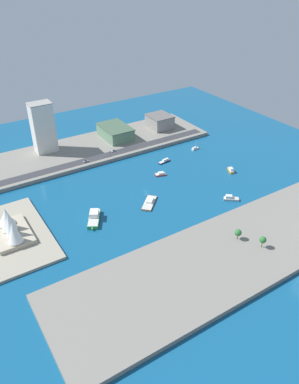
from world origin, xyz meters
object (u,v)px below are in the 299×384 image
Objects in this scene: ferry_green_doubledeck at (94,218)px; traffic_light_waterfront at (110,153)px; yacht_sleek_gray at (231,198)px; terminal_long_green at (115,132)px; opera_landmark at (10,226)px; sedan_silver at (86,161)px; sailboat_small_white at (195,148)px; patrol_launch_navy at (164,161)px; carpark_squat_concrete at (160,121)px; water_taxi_orange at (231,170)px; barge_flat_brown at (149,202)px; hotel_broad_white at (43,128)px; tugboat_red at (161,174)px; van_white at (114,151)px.

traffic_light_waterfront is (80.37, -55.11, 5.42)m from ferry_green_doubledeck.
yacht_sleek_gray is 155.91m from terminal_long_green.
terminal_long_green is 47.28m from traffic_light_waterfront.
sedan_silver is at bearing -51.28° from opera_landmark.
patrol_launch_navy is (-6.43, 42.66, -0.02)m from sailboat_small_white.
water_taxi_orange is at bearing -179.16° from carpark_squat_concrete.
hotel_broad_white is at bearing 16.72° from barge_flat_brown.
tugboat_red is 69.37m from yacht_sleek_gray.
ferry_green_doubledeck is at bearing 130.59° from carpark_squat_concrete.
terminal_long_green is at bearing -34.29° from ferry_green_doubledeck.
tugboat_red is at bearing -137.49° from sedan_silver.
patrol_launch_navy is 109.43m from ferry_green_doubledeck.
water_taxi_orange is 1.76× the size of traffic_light_waterfront.
opera_landmark is at bearing 103.19° from patrol_launch_navy.
water_taxi_orange is 135.96m from sedan_silver.
tugboat_red is at bearing 113.10° from sailboat_small_white.
opera_landmark is at bearing 81.22° from barge_flat_brown.
sedan_silver is 0.72× the size of traffic_light_waterfront.
sedan_silver is 113.42m from opera_landmark.
carpark_squat_concrete is at bearing -69.30° from van_white.
terminal_long_green reaches higher than barge_flat_brown.
sailboat_small_white is 112.98m from sedan_silver.
tugboat_red is 89.78m from terminal_long_green.
sedan_silver is (82.71, 107.87, 2.80)m from water_taxi_orange.
water_taxi_orange is at bearing -133.41° from traffic_light_waterfront.
hotel_broad_white is at bearing 83.64° from terminal_long_green.
hotel_broad_white is at bearing 61.50° from sailboat_small_white.
sailboat_small_white is 202.54m from opera_landmark.
opera_landmark is (-76.62, 121.05, 5.23)m from van_white.
terminal_long_green is at bearing -96.36° from hotel_broad_white.
water_taxi_orange is at bearing -139.51° from patrol_launch_navy.
carpark_squat_concrete is at bearing -94.56° from hotel_broad_white.
water_taxi_orange is 138.79m from ferry_green_doubledeck.
patrol_launch_navy is 0.36× the size of terminal_long_green.
barge_flat_brown is 47.28m from ferry_green_doubledeck.
opera_landmark is at bearing 122.33° from van_white.
traffic_light_waterfront is at bearing -5.44° from barge_flat_brown.
traffic_light_waterfront is 131.20m from opera_landmark.
opera_landmark is at bearing 118.22° from carpark_squat_concrete.
terminal_long_green is at bearing -15.65° from barge_flat_brown.
carpark_squat_concrete is at bearing -92.15° from terminal_long_green.
patrol_launch_navy is 52.85m from van_white.
hotel_broad_white is at bearing 36.55° from tugboat_red.
sailboat_small_white reaches higher than sedan_silver.
sailboat_small_white is 0.39× the size of carpark_squat_concrete.
opera_landmark is at bearing 77.21° from ferry_green_doubledeck.
barge_flat_brown is at bearing 92.70° from water_taxi_orange.
traffic_light_waterfront is (79.15, 83.68, 6.19)m from water_taxi_orange.
water_taxi_orange is 131.71m from terminal_long_green.
sailboat_small_white is at bearing -68.30° from ferry_green_doubledeck.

